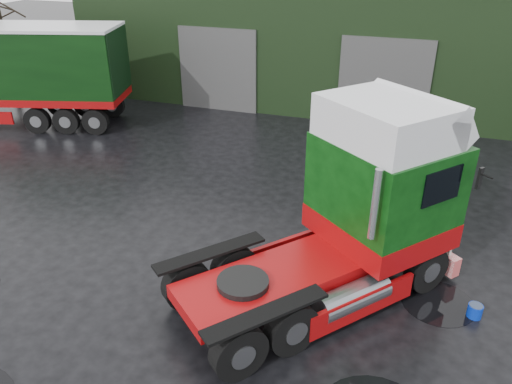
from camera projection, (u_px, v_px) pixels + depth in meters
The scene contains 5 objects.
ground at pixel (224, 305), 11.95m from camera, with size 100.00×100.00×0.00m, color black.
warehouse at pixel (399, 34), 26.72m from camera, with size 32.40×12.40×6.30m.
hero_tractor at pixel (313, 213), 11.16m from camera, with size 3.22×7.59×4.71m, color #09360C, non-canonical shape.
wash_bucket at pixel (475, 311), 11.54m from camera, with size 0.34×0.34×0.32m, color #0726A2.
puddle_1 at pixel (438, 303), 12.03m from camera, with size 1.76×1.76×0.01m, color black.
Camera 1 is at (3.77, -8.61, 7.90)m, focal length 35.00 mm.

